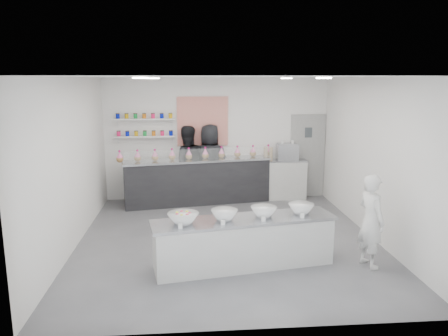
# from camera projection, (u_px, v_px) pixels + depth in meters

# --- Properties ---
(floor) EXTENTS (6.00, 6.00, 0.00)m
(floor) POSITION_uv_depth(u_px,v_px,m) (227.00, 240.00, 8.19)
(floor) COLOR #515156
(floor) RESTS_ON ground
(ceiling) EXTENTS (6.00, 6.00, 0.00)m
(ceiling) POSITION_uv_depth(u_px,v_px,m) (228.00, 77.00, 7.59)
(ceiling) COLOR white
(ceiling) RESTS_ON floor
(back_wall) EXTENTS (5.50, 0.00, 5.50)m
(back_wall) POSITION_uv_depth(u_px,v_px,m) (217.00, 139.00, 10.82)
(back_wall) COLOR white
(back_wall) RESTS_ON floor
(left_wall) EXTENTS (0.00, 6.00, 6.00)m
(left_wall) POSITION_uv_depth(u_px,v_px,m) (72.00, 164.00, 7.68)
(left_wall) COLOR white
(left_wall) RESTS_ON floor
(right_wall) EXTENTS (0.00, 6.00, 6.00)m
(right_wall) POSITION_uv_depth(u_px,v_px,m) (375.00, 159.00, 8.11)
(right_wall) COLOR white
(right_wall) RESTS_ON floor
(back_door) EXTENTS (0.88, 0.04, 2.10)m
(back_door) POSITION_uv_depth(u_px,v_px,m) (307.00, 156.00, 11.07)
(back_door) COLOR gray
(back_door) RESTS_ON floor
(pattern_panel) EXTENTS (1.25, 0.03, 1.20)m
(pattern_panel) POSITION_uv_depth(u_px,v_px,m) (203.00, 121.00, 10.68)
(pattern_panel) COLOR red
(pattern_panel) RESTS_ON back_wall
(jar_shelf_lower) EXTENTS (1.45, 0.22, 0.04)m
(jar_shelf_lower) POSITION_uv_depth(u_px,v_px,m) (145.00, 136.00, 10.57)
(jar_shelf_lower) COLOR silver
(jar_shelf_lower) RESTS_ON back_wall
(jar_shelf_upper) EXTENTS (1.45, 0.22, 0.04)m
(jar_shelf_upper) POSITION_uv_depth(u_px,v_px,m) (144.00, 119.00, 10.48)
(jar_shelf_upper) COLOR silver
(jar_shelf_upper) RESTS_ON back_wall
(preserve_jars) EXTENTS (1.45, 0.10, 0.56)m
(preserve_jars) POSITION_uv_depth(u_px,v_px,m) (145.00, 125.00, 10.49)
(preserve_jars) COLOR #FF1C62
(preserve_jars) RESTS_ON jar_shelf_lower
(downlight_0) EXTENTS (0.24, 0.24, 0.02)m
(downlight_0) POSITION_uv_depth(u_px,v_px,m) (140.00, 78.00, 6.51)
(downlight_0) COLOR white
(downlight_0) RESTS_ON ceiling
(downlight_1) EXTENTS (0.24, 0.24, 0.02)m
(downlight_1) POSITION_uv_depth(u_px,v_px,m) (324.00, 78.00, 6.73)
(downlight_1) COLOR white
(downlight_1) RESTS_ON ceiling
(downlight_2) EXTENTS (0.24, 0.24, 0.02)m
(downlight_2) POSITION_uv_depth(u_px,v_px,m) (154.00, 78.00, 9.05)
(downlight_2) COLOR white
(downlight_2) RESTS_ON ceiling
(downlight_3) EXTENTS (0.24, 0.24, 0.02)m
(downlight_3) POSITION_uv_depth(u_px,v_px,m) (287.00, 78.00, 9.27)
(downlight_3) COLOR white
(downlight_3) RESTS_ON ceiling
(prep_counter) EXTENTS (3.01, 1.18, 0.80)m
(prep_counter) POSITION_uv_depth(u_px,v_px,m) (244.00, 242.00, 6.97)
(prep_counter) COLOR beige
(prep_counter) RESTS_ON floor
(back_bar) EXTENTS (3.57, 1.23, 1.09)m
(back_bar) POSITION_uv_depth(u_px,v_px,m) (197.00, 181.00, 10.53)
(back_bar) COLOR black
(back_bar) RESTS_ON floor
(sneeze_guard) EXTENTS (3.42, 0.60, 0.30)m
(sneeze_guard) POSITION_uv_depth(u_px,v_px,m) (200.00, 155.00, 10.10)
(sneeze_guard) COLOR white
(sneeze_guard) RESTS_ON back_bar
(espresso_ledge) EXTENTS (1.34, 0.43, 0.99)m
(espresso_ledge) POSITION_uv_depth(u_px,v_px,m) (279.00, 179.00, 10.93)
(espresso_ledge) COLOR beige
(espresso_ledge) RESTS_ON floor
(espresso_machine) EXTENTS (0.51, 0.36, 0.39)m
(espresso_machine) POSITION_uv_depth(u_px,v_px,m) (287.00, 152.00, 10.81)
(espresso_machine) COLOR #93969E
(espresso_machine) RESTS_ON espresso_ledge
(cup_stacks) EXTENTS (0.24, 0.24, 0.33)m
(cup_stacks) POSITION_uv_depth(u_px,v_px,m) (268.00, 154.00, 10.78)
(cup_stacks) COLOR gray
(cup_stacks) RESTS_ON espresso_ledge
(prep_bowls) EXTENTS (2.42, 0.93, 0.17)m
(prep_bowls) POSITION_uv_depth(u_px,v_px,m) (244.00, 213.00, 6.88)
(prep_bowls) COLOR white
(prep_bowls) RESTS_ON prep_counter
(label_cards) EXTENTS (2.01, 0.04, 0.07)m
(label_cards) POSITION_uv_depth(u_px,v_px,m) (242.00, 228.00, 6.37)
(label_cards) COLOR white
(label_cards) RESTS_ON prep_counter
(cookie_bags) EXTENTS (3.73, 0.79, 0.28)m
(cookie_bags) POSITION_uv_depth(u_px,v_px,m) (197.00, 153.00, 10.39)
(cookie_bags) COLOR pink
(cookie_bags) RESTS_ON back_bar
(woman_prep) EXTENTS (0.49, 0.63, 1.51)m
(woman_prep) POSITION_uv_depth(u_px,v_px,m) (371.00, 221.00, 6.92)
(woman_prep) COLOR silver
(woman_prep) RESTS_ON floor
(staff_left) EXTENTS (0.98, 0.80, 1.86)m
(staff_left) POSITION_uv_depth(u_px,v_px,m) (187.00, 164.00, 10.68)
(staff_left) COLOR black
(staff_left) RESTS_ON floor
(staff_right) EXTENTS (1.00, 0.73, 1.90)m
(staff_right) POSITION_uv_depth(u_px,v_px,m) (210.00, 163.00, 10.72)
(staff_right) COLOR black
(staff_right) RESTS_ON floor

